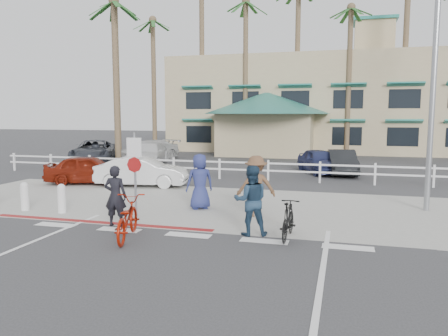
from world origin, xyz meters
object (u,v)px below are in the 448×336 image
(bike_red, at_px, (127,218))
(car_white_sedan, at_px, (142,172))
(bike_black, at_px, (288,220))
(sign_post, at_px, (135,170))
(car_red_compact, at_px, (89,169))

(bike_red, height_order, car_white_sedan, car_white_sedan)
(bike_black, bearing_deg, sign_post, -11.73)
(bike_red, bearing_deg, sign_post, -83.40)
(sign_post, relative_size, bike_black, 1.77)
(bike_red, relative_size, car_red_compact, 0.53)
(bike_red, distance_m, car_red_compact, 9.63)
(bike_red, xyz_separation_m, car_white_sedan, (-3.29, 7.57, 0.12))
(bike_black, height_order, car_red_compact, car_red_compact)
(car_white_sedan, bearing_deg, bike_red, -166.50)
(sign_post, bearing_deg, bike_red, -68.26)
(sign_post, relative_size, car_red_compact, 0.75)
(car_white_sedan, height_order, car_red_compact, car_red_compact)
(bike_black, distance_m, car_red_compact, 11.79)
(car_red_compact, bearing_deg, bike_red, -160.12)
(car_white_sedan, relative_size, car_red_compact, 1.03)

